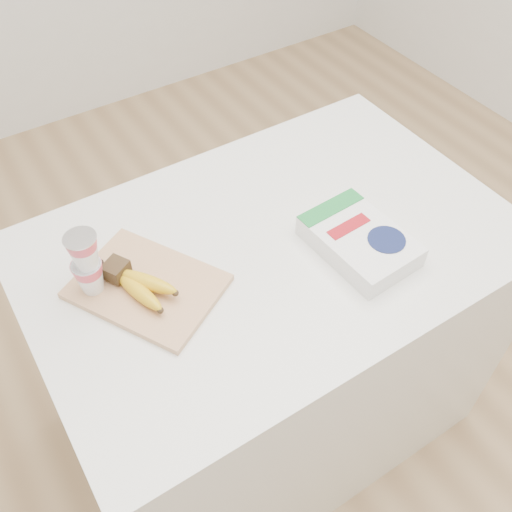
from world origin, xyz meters
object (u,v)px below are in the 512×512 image
Objects in this scene: cutting_board at (147,286)px; cereal_box at (359,241)px; yogurt_stack at (86,262)px; table at (270,344)px; bananas at (138,284)px.

cereal_box is at bearing -47.86° from cutting_board.
table is at bearing -10.98° from yogurt_stack.
bananas is at bearing 164.91° from cutting_board.
bananas reaches higher than table.
yogurt_stack is at bearing 124.09° from cutting_board.
yogurt_stack is (-0.09, 0.05, 0.09)m from cutting_board.
yogurt_stack is at bearing 145.17° from bananas.
yogurt_stack is 0.60× the size of cereal_box.
bananas is 0.11m from yogurt_stack.
bananas is at bearing 175.77° from table.
table is 0.55m from bananas.
cutting_board is 1.66× the size of bananas.
table is at bearing 136.99° from cereal_box.
yogurt_stack reaches higher than cutting_board.
bananas is 0.48m from cereal_box.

